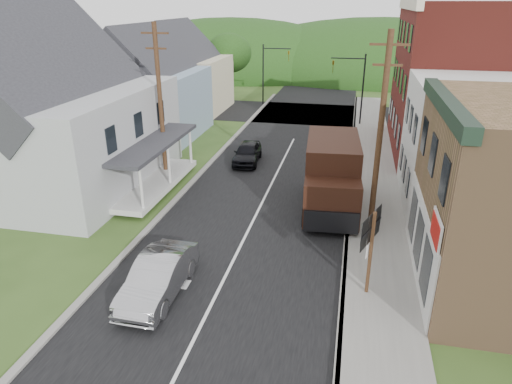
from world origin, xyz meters
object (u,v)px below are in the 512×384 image
Objects in this scene: route_sign_cluster at (371,241)px; warning_sign at (355,186)px; delivery_van at (332,176)px; silver_sedan at (158,277)px; dark_sedan at (247,153)px.

route_sign_cluster is 1.42× the size of warning_sign.
delivery_van reaches higher than route_sign_cluster.
warning_sign is (1.19, -0.61, -0.22)m from delivery_van.
silver_sedan reaches higher than dark_sedan.
route_sign_cluster is 6.79m from warning_sign.
delivery_van is at bearing -50.59° from dark_sedan.
delivery_van reaches higher than warning_sign.
silver_sedan is 10.80m from warning_sign.
route_sign_cluster reaches higher than dark_sedan.
delivery_van is at bearing 159.05° from warning_sign.
route_sign_cluster is at bearing -64.53° from dark_sedan.
warning_sign is at bearing 50.79° from silver_sedan.
silver_sedan is at bearing -126.31° from delivery_van.
delivery_van is at bearing 124.66° from route_sign_cluster.
dark_sedan is at bearing 129.32° from delivery_van.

